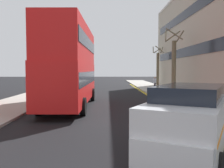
# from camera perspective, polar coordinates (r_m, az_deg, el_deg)

# --- Properties ---
(sidewalk_right) EXTENTS (4.00, 80.00, 0.14)m
(sidewalk_right) POSITION_cam_1_polar(r_m,az_deg,el_deg) (19.94, 17.29, -4.12)
(sidewalk_right) COLOR #9E9991
(sidewalk_right) RESTS_ON ground
(sidewalk_left) EXTENTS (4.00, 80.00, 0.14)m
(sidewalk_left) POSITION_cam_1_polar(r_m,az_deg,el_deg) (20.11, -20.68, -4.13)
(sidewalk_left) COLOR #9E9991
(sidewalk_left) RESTS_ON ground
(kerb_line_outer) EXTENTS (0.10, 56.00, 0.01)m
(kerb_line_outer) POSITION_cam_1_polar(r_m,az_deg,el_deg) (17.47, 12.78, -5.31)
(kerb_line_outer) COLOR yellow
(kerb_line_outer) RESTS_ON ground
(kerb_line_inner) EXTENTS (0.10, 56.00, 0.01)m
(kerb_line_inner) POSITION_cam_1_polar(r_m,az_deg,el_deg) (17.43, 12.27, -5.32)
(kerb_line_inner) COLOR yellow
(kerb_line_inner) RESTS_ON ground
(double_decker_bus_away) EXTENTS (2.94, 10.85, 5.64)m
(double_decker_bus_away) POSITION_cam_1_polar(r_m,az_deg,el_deg) (17.50, -9.46, 4.68)
(double_decker_bus_away) COLOR red
(double_decker_bus_away) RESTS_ON ground
(taxi_minivan) EXTENTS (3.91, 5.12, 2.12)m
(taxi_minivan) POSITION_cam_1_polar(r_m,az_deg,el_deg) (7.81, 17.09, -8.10)
(taxi_minivan) COLOR silver
(taxi_minivan) RESTS_ON ground
(pedestrian_far) EXTENTS (0.34, 0.22, 1.62)m
(pedestrian_far) POSITION_cam_1_polar(r_m,az_deg,el_deg) (30.25, 9.77, 0.20)
(pedestrian_far) COLOR #2D2D38
(pedestrian_far) RESTS_ON sidewalk_right
(street_tree_mid) EXTENTS (1.86, 2.00, 6.36)m
(street_tree_mid) POSITION_cam_1_polar(r_m,az_deg,el_deg) (24.69, 13.93, 4.30)
(street_tree_mid) COLOR #6B6047
(street_tree_mid) RESTS_ON sidewalk_right
(street_tree_far) EXTENTS (1.62, 1.62, 5.88)m
(street_tree_far) POSITION_cam_1_polar(r_m,az_deg,el_deg) (36.90, 10.41, 3.72)
(street_tree_far) COLOR #6B6047
(street_tree_far) RESTS_ON sidewalk_right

